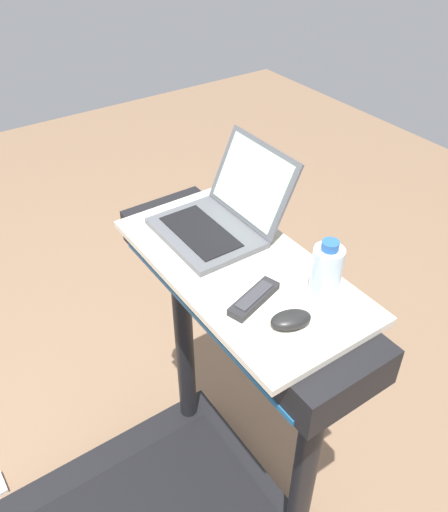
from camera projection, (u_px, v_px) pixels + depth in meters
desk_board at (239, 267)px, 1.42m from camera, size 0.76×0.38×0.02m
laptop at (221, 216)px, 1.52m from camera, size 0.31×0.33×0.23m
computer_mouse at (291, 320)px, 1.23m from camera, size 0.09×0.11×0.03m
water_bottle at (326, 274)px, 1.26m from camera, size 0.07×0.07×0.17m
tv_remote at (254, 298)px, 1.30m from camera, size 0.09×0.17×0.02m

